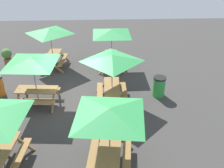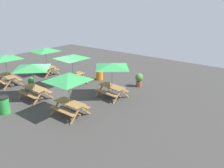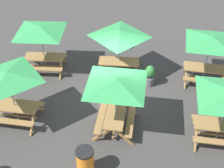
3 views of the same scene
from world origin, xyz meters
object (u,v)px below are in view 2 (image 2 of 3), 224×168
at_px(trash_bin_orange, 99,74).
at_px(trash_bin_green, 4,105).
at_px(picnic_table_3, 5,59).
at_px(picnic_table_0, 72,59).
at_px(picnic_table_4, 45,52).
at_px(picnic_table_5, 68,81).
at_px(potted_plant_0, 139,79).
at_px(picnic_table_2, 32,69).
at_px(picnic_table_1, 112,68).
at_px(potted_plant_1, 32,84).

relative_size(trash_bin_orange, trash_bin_green, 1.00).
bearing_deg(picnic_table_3, picnic_table_0, -133.37).
bearing_deg(trash_bin_orange, picnic_table_3, 48.40).
xyz_separation_m(picnic_table_4, picnic_table_5, (-7.13, 3.82, 0.00)).
bearing_deg(potted_plant_0, picnic_table_3, 35.93).
bearing_deg(picnic_table_5, picnic_table_0, -45.52).
bearing_deg(trash_bin_green, potted_plant_0, -114.63).
height_order(picnic_table_2, trash_bin_orange, picnic_table_2).
bearing_deg(picnic_table_3, picnic_table_5, -176.17).
distance_m(picnic_table_0, picnic_table_1, 3.79).
distance_m(trash_bin_orange, potted_plant_0, 3.39).
bearing_deg(picnic_table_3, trash_bin_green, 155.96).
relative_size(picnic_table_0, trash_bin_green, 2.88).
distance_m(picnic_table_3, trash_bin_orange, 7.02).
relative_size(picnic_table_5, trash_bin_green, 2.89).
height_order(trash_bin_orange, trash_bin_green, same).
bearing_deg(potted_plant_0, picnic_table_0, 32.17).
relative_size(picnic_table_2, picnic_table_4, 0.83).
bearing_deg(picnic_table_2, trash_bin_green, 99.99).
relative_size(picnic_table_5, potted_plant_0, 2.84).
xyz_separation_m(picnic_table_0, picnic_table_3, (3.71, 3.09, 0.00)).
distance_m(picnic_table_1, trash_bin_orange, 3.94).
height_order(picnic_table_0, potted_plant_1, picnic_table_0).
bearing_deg(trash_bin_orange, picnic_table_2, 81.62).
height_order(picnic_table_2, trash_bin_green, picnic_table_2).
bearing_deg(picnic_table_1, potted_plant_1, 32.40).
bearing_deg(picnic_table_0, picnic_table_4, -91.33).
bearing_deg(trash_bin_orange, potted_plant_1, 65.50).
bearing_deg(trash_bin_green, picnic_table_2, -80.50).
bearing_deg(picnic_table_4, picnic_table_0, 179.59).
xyz_separation_m(picnic_table_4, potted_plant_0, (-7.84, -2.28, -1.43)).
distance_m(picnic_table_4, potted_plant_0, 8.29).
relative_size(picnic_table_5, trash_bin_orange, 2.89).
height_order(picnic_table_0, trash_bin_orange, picnic_table_0).
bearing_deg(picnic_table_4, picnic_table_5, 157.00).
xyz_separation_m(picnic_table_3, picnic_table_4, (-0.05, -3.44, 0.00)).
height_order(picnic_table_5, potted_plant_0, picnic_table_5).
relative_size(picnic_table_1, trash_bin_green, 2.38).
bearing_deg(picnic_table_0, picnic_table_1, 92.63).
xyz_separation_m(picnic_table_5, potted_plant_1, (4.79, -0.77, -1.49)).
xyz_separation_m(picnic_table_2, picnic_table_5, (-3.42, 0.13, 0.00)).
xyz_separation_m(picnic_table_0, picnic_table_5, (-3.48, 3.46, 0.00)).
height_order(trash_bin_green, potted_plant_0, potted_plant_0).
height_order(picnic_table_2, picnic_table_3, same).
bearing_deg(picnic_table_0, picnic_table_2, 5.26).
distance_m(picnic_table_0, potted_plant_0, 5.15).
xyz_separation_m(picnic_table_3, potted_plant_0, (-7.89, -5.72, -1.43)).
xyz_separation_m(picnic_table_4, trash_bin_green, (-4.08, 5.92, -1.49)).
relative_size(picnic_table_1, picnic_table_4, 0.83).
bearing_deg(potted_plant_1, potted_plant_0, -135.89).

